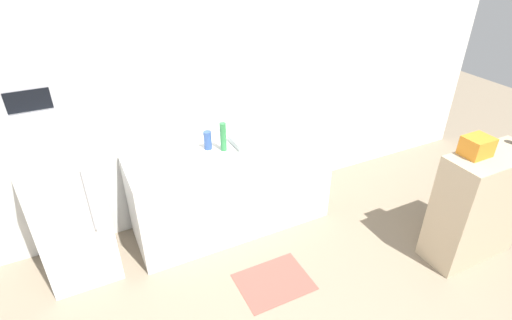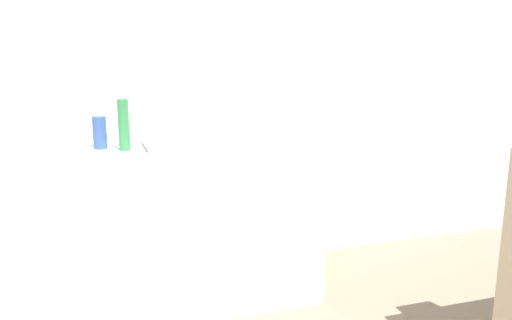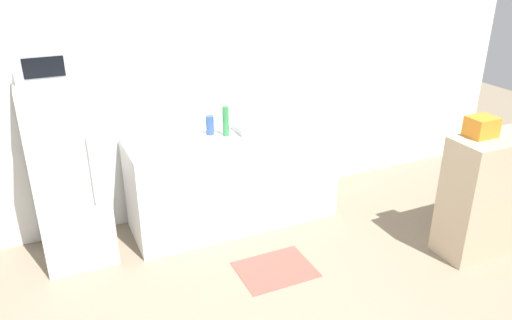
{
  "view_description": "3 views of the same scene",
  "coord_description": "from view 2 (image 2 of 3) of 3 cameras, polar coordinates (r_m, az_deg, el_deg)",
  "views": [
    {
      "loc": [
        -0.9,
        -0.64,
        2.8
      ],
      "look_at": [
        0.46,
        2.11,
        0.98
      ],
      "focal_mm": 28.0,
      "sensor_mm": 36.0,
      "label": 1
    },
    {
      "loc": [
        0.04,
        -0.63,
        1.63
      ],
      "look_at": [
        0.86,
        1.88,
        0.98
      ],
      "focal_mm": 40.0,
      "sensor_mm": 36.0,
      "label": 2
    },
    {
      "loc": [
        -1.26,
        -1.6,
        2.6
      ],
      "look_at": [
        0.22,
        1.64,
        1.04
      ],
      "focal_mm": 35.0,
      "sensor_mm": 36.0,
      "label": 3
    }
  ],
  "objects": [
    {
      "name": "bottle_tall",
      "position": [
        3.17,
        -13.09,
        3.44
      ],
      "size": [
        0.06,
        0.06,
        0.28
      ],
      "primitive_type": "cylinder",
      "color": "#2D7F42",
      "rests_on": "counter"
    },
    {
      "name": "sink_basin",
      "position": [
        3.26,
        -8.15,
        1.92
      ],
      "size": [
        0.33,
        0.3,
        0.06
      ],
      "primitive_type": "cube",
      "color": "#9EA3A8",
      "rests_on": "counter"
    },
    {
      "name": "wall_back",
      "position": [
        3.58,
        -18.81,
        7.75
      ],
      "size": [
        8.0,
        0.06,
        2.6
      ],
      "primitive_type": "cube",
      "color": "silver",
      "rests_on": "ground_plane"
    },
    {
      "name": "counter",
      "position": [
        3.37,
        -11.34,
        -6.67
      ],
      "size": [
        2.0,
        0.7,
        0.94
      ],
      "primitive_type": "cube",
      "color": "silver",
      "rests_on": "ground_plane"
    },
    {
      "name": "bottle_short",
      "position": [
        3.26,
        -15.36,
        2.68
      ],
      "size": [
        0.08,
        0.08,
        0.18
      ],
      "primitive_type": "cylinder",
      "color": "#2D4C8C",
      "rests_on": "counter"
    }
  ]
}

